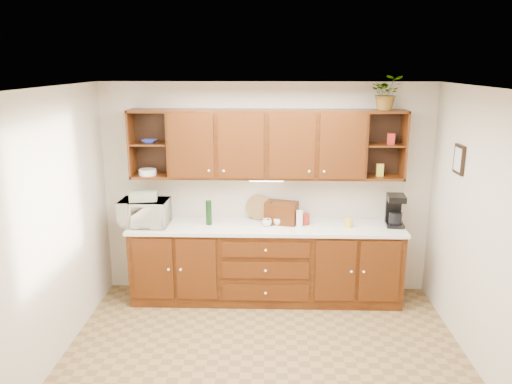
# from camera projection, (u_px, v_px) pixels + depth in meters

# --- Properties ---
(floor) EXTENTS (4.00, 4.00, 0.00)m
(floor) POSITION_uv_depth(u_px,v_px,m) (264.00, 367.00, 4.75)
(floor) COLOR olive
(floor) RESTS_ON ground
(ceiling) EXTENTS (4.00, 4.00, 0.00)m
(ceiling) POSITION_uv_depth(u_px,v_px,m) (265.00, 89.00, 4.10)
(ceiling) COLOR white
(ceiling) RESTS_ON back_wall
(back_wall) EXTENTS (4.00, 0.00, 4.00)m
(back_wall) POSITION_uv_depth(u_px,v_px,m) (266.00, 190.00, 6.12)
(back_wall) COLOR beige
(back_wall) RESTS_ON floor
(left_wall) EXTENTS (0.00, 3.50, 3.50)m
(left_wall) POSITION_uv_depth(u_px,v_px,m) (43.00, 236.00, 4.48)
(left_wall) COLOR beige
(left_wall) RESTS_ON floor
(right_wall) EXTENTS (0.00, 3.50, 3.50)m
(right_wall) POSITION_uv_depth(u_px,v_px,m) (493.00, 240.00, 4.37)
(right_wall) COLOR beige
(right_wall) RESTS_ON floor
(base_cabinets) EXTENTS (3.20, 0.60, 0.90)m
(base_cabinets) POSITION_uv_depth(u_px,v_px,m) (266.00, 264.00, 6.04)
(base_cabinets) COLOR black
(base_cabinets) RESTS_ON floor
(countertop) EXTENTS (3.24, 0.64, 0.04)m
(countertop) POSITION_uv_depth(u_px,v_px,m) (266.00, 227.00, 5.91)
(countertop) COLOR white
(countertop) RESTS_ON base_cabinets
(upper_cabinets) EXTENTS (3.20, 0.33, 0.80)m
(upper_cabinets) POSITION_uv_depth(u_px,v_px,m) (267.00, 144.00, 5.82)
(upper_cabinets) COLOR black
(upper_cabinets) RESTS_ON back_wall
(undercabinet_light) EXTENTS (0.40, 0.05, 0.02)m
(undercabinet_light) POSITION_uv_depth(u_px,v_px,m) (266.00, 180.00, 5.87)
(undercabinet_light) COLOR white
(undercabinet_light) RESTS_ON upper_cabinets
(framed_picture) EXTENTS (0.03, 0.24, 0.30)m
(framed_picture) POSITION_uv_depth(u_px,v_px,m) (459.00, 159.00, 5.10)
(framed_picture) COLOR black
(framed_picture) RESTS_ON right_wall
(wicker_basket) EXTENTS (0.33, 0.33, 0.16)m
(wicker_basket) POSITION_uv_depth(u_px,v_px,m) (137.00, 220.00, 5.86)
(wicker_basket) COLOR #A07643
(wicker_basket) RESTS_ON countertop
(microwave) EXTENTS (0.58, 0.40, 0.31)m
(microwave) POSITION_uv_depth(u_px,v_px,m) (144.00, 213.00, 5.88)
(microwave) COLOR #ECE7CC
(microwave) RESTS_ON countertop
(towel_stack) EXTENTS (0.35, 0.28, 0.09)m
(towel_stack) POSITION_uv_depth(u_px,v_px,m) (143.00, 196.00, 5.83)
(towel_stack) COLOR #DFCA68
(towel_stack) RESTS_ON microwave
(wine_bottle) EXTENTS (0.09, 0.09, 0.29)m
(wine_bottle) POSITION_uv_depth(u_px,v_px,m) (209.00, 213.00, 5.91)
(wine_bottle) COLOR black
(wine_bottle) RESTS_ON countertop
(woven_tray) EXTENTS (0.32, 0.15, 0.30)m
(woven_tray) POSITION_uv_depth(u_px,v_px,m) (258.00, 218.00, 6.15)
(woven_tray) COLOR #A07643
(woven_tray) RESTS_ON countertop
(bread_box) EXTENTS (0.42, 0.33, 0.26)m
(bread_box) POSITION_uv_depth(u_px,v_px,m) (281.00, 213.00, 5.97)
(bread_box) COLOR black
(bread_box) RESTS_ON countertop
(mug_tree) EXTENTS (0.25, 0.26, 0.30)m
(mug_tree) POSITION_uv_depth(u_px,v_px,m) (271.00, 221.00, 5.94)
(mug_tree) COLOR black
(mug_tree) RESTS_ON countertop
(canister_red) EXTENTS (0.13, 0.13, 0.13)m
(canister_red) POSITION_uv_depth(u_px,v_px,m) (305.00, 219.00, 5.94)
(canister_red) COLOR #9F2317
(canister_red) RESTS_ON countertop
(canister_white) EXTENTS (0.10, 0.10, 0.20)m
(canister_white) POSITION_uv_depth(u_px,v_px,m) (299.00, 219.00, 5.85)
(canister_white) COLOR white
(canister_white) RESTS_ON countertop
(canister_yellow) EXTENTS (0.10, 0.10, 0.11)m
(canister_yellow) POSITION_uv_depth(u_px,v_px,m) (349.00, 223.00, 5.85)
(canister_yellow) COLOR gold
(canister_yellow) RESTS_ON countertop
(coffee_maker) EXTENTS (0.22, 0.28, 0.38)m
(coffee_maker) POSITION_uv_depth(u_px,v_px,m) (395.00, 211.00, 5.88)
(coffee_maker) COLOR black
(coffee_maker) RESTS_ON countertop
(bowl_stack) EXTENTS (0.19, 0.19, 0.04)m
(bowl_stack) POSITION_uv_depth(u_px,v_px,m) (149.00, 142.00, 5.81)
(bowl_stack) COLOR #283694
(bowl_stack) RESTS_ON upper_cabinets
(plate_stack) EXTENTS (0.26, 0.26, 0.07)m
(plate_stack) POSITION_uv_depth(u_px,v_px,m) (148.00, 172.00, 5.90)
(plate_stack) COLOR white
(plate_stack) RESTS_ON upper_cabinets
(pantry_box_yellow) EXTENTS (0.09, 0.07, 0.15)m
(pantry_box_yellow) POSITION_uv_depth(u_px,v_px,m) (380.00, 170.00, 5.85)
(pantry_box_yellow) COLOR gold
(pantry_box_yellow) RESTS_ON upper_cabinets
(pantry_box_red) EXTENTS (0.10, 0.09, 0.13)m
(pantry_box_red) POSITION_uv_depth(u_px,v_px,m) (391.00, 139.00, 5.73)
(pantry_box_red) COLOR #9F2317
(pantry_box_red) RESTS_ON upper_cabinets
(potted_plant) EXTENTS (0.36, 0.32, 0.39)m
(potted_plant) POSITION_uv_depth(u_px,v_px,m) (387.00, 93.00, 5.56)
(potted_plant) COLOR #999999
(potted_plant) RESTS_ON upper_cabinets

